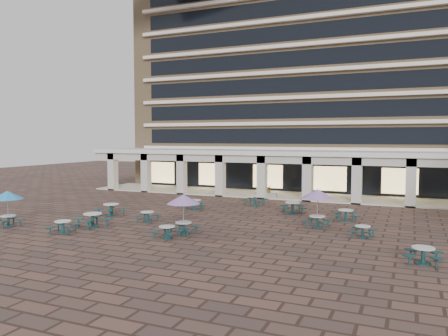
{
  "coord_description": "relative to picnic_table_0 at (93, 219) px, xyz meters",
  "views": [
    {
      "loc": [
        10.54,
        -25.88,
        5.64
      ],
      "look_at": [
        -1.9,
        3.0,
        3.44
      ],
      "focal_mm": 35.0,
      "sensor_mm": 36.0,
      "label": 1
    }
  ],
  "objects": [
    {
      "name": "picnic_table_5",
      "position": [
        -1.54,
        3.83,
        -0.02
      ],
      "size": [
        2.14,
        2.14,
        0.84
      ],
      "rotation": [
        0.0,
        0.0,
        -0.22
      ],
      "color": "#164143",
      "rests_on": "ground"
    },
    {
      "name": "picnic_table_1",
      "position": [
        -0.43,
        -2.12,
        -0.08
      ],
      "size": [
        1.95,
        1.95,
        0.73
      ],
      "rotation": [
        0.0,
        0.0,
        0.34
      ],
      "color": "#164143",
      "rests_on": "ground"
    },
    {
      "name": "picnic_table_12",
      "position": [
        2.87,
        8.45,
        -0.05
      ],
      "size": [
        2.13,
        2.13,
        0.78
      ],
      "rotation": [
        0.0,
        0.0,
        0.41
      ],
      "color": "#164143",
      "rests_on": "ground"
    },
    {
      "name": "planter_right",
      "position": [
        10.83,
        17.03,
        -0.08
      ],
      "size": [
        1.5,
        0.65,
        1.17
      ],
      "color": "#9A9A95",
      "rests_on": "ground"
    },
    {
      "name": "apartment_building",
      "position": [
        7.88,
        29.6,
        12.08
      ],
      "size": [
        40.0,
        15.5,
        25.2
      ],
      "color": "#A5835D",
      "rests_on": "ground"
    },
    {
      "name": "picnic_table_10",
      "position": [
        6.55,
        12.23,
        -0.01
      ],
      "size": [
        1.91,
        1.91,
        0.84
      ],
      "rotation": [
        0.0,
        0.0,
        -0.02
      ],
      "color": "#164143",
      "rests_on": "ground"
    },
    {
      "name": "picnic_table_11",
      "position": [
        13.1,
        5.37,
        1.53
      ],
      "size": [
        2.08,
        2.08,
        2.41
      ],
      "rotation": [
        0.0,
        0.0,
        -0.09
      ],
      "color": "#164143",
      "rests_on": "ground"
    },
    {
      "name": "picnic_table_13",
      "position": [
        14.42,
        8.4,
        -0.06
      ],
      "size": [
        1.98,
        1.98,
        0.76
      ],
      "rotation": [
        0.0,
        0.0,
        0.26
      ],
      "color": "#164143",
      "rests_on": "ground"
    },
    {
      "name": "picnic_table_2",
      "position": [
        5.93,
        -0.84,
        -0.11
      ],
      "size": [
        1.62,
        1.62,
        0.69
      ],
      "rotation": [
        0.0,
        0.0,
        -0.07
      ],
      "color": "#164143",
      "rests_on": "ground"
    },
    {
      "name": "picnic_table_3",
      "position": [
        19.02,
        -0.58,
        -0.07
      ],
      "size": [
        1.72,
        1.72,
        0.74
      ],
      "rotation": [
        0.0,
        0.0,
        -0.05
      ],
      "color": "#164143",
      "rests_on": "ground"
    },
    {
      "name": "picnic_table_0",
      "position": [
        0.0,
        0.0,
        0.0
      ],
      "size": [
        2.35,
        2.35,
        0.87
      ],
      "rotation": [
        0.0,
        0.0,
        -0.38
      ],
      "color": "#164143",
      "rests_on": "ground"
    },
    {
      "name": "picnic_table_9",
      "position": [
        10.38,
        9.83,
        -0.01
      ],
      "size": [
        2.29,
        2.29,
        0.84
      ],
      "rotation": [
        0.0,
        0.0,
        0.37
      ],
      "color": "#164143",
      "rests_on": "ground"
    },
    {
      "name": "picnic_table_6",
      "position": [
        6.31,
        0.39,
        1.46
      ],
      "size": [
        2.02,
        2.02,
        2.33
      ],
      "rotation": [
        0.0,
        0.0,
        0.01
      ],
      "color": "#164143",
      "rests_on": "ground"
    },
    {
      "name": "picnic_table_4",
      "position": [
        -5.03,
        -2.02,
        1.4
      ],
      "size": [
        1.95,
        1.95,
        2.26
      ],
      "rotation": [
        0.0,
        0.0,
        -0.35
      ],
      "color": "#164143",
      "rests_on": "ground"
    },
    {
      "name": "picnic_table_7",
      "position": [
        15.99,
        3.76,
        -0.13
      ],
      "size": [
        1.59,
        1.59,
        0.65
      ],
      "rotation": [
        0.0,
        0.0,
        -0.13
      ],
      "color": "#164143",
      "rests_on": "ground"
    },
    {
      "name": "ground",
      "position": [
        7.88,
        4.13,
        -0.52
      ],
      "size": [
        120.0,
        120.0,
        0.0
      ],
      "primitive_type": "plane",
      "color": "brown",
      "rests_on": "ground"
    },
    {
      "name": "picnic_table_8",
      "position": [
        2.2,
        2.86,
        -0.12
      ],
      "size": [
        1.61,
        1.61,
        0.67
      ],
      "rotation": [
        0.0,
        0.0,
        0.1
      ],
      "color": "#164143",
      "rests_on": "ground"
    },
    {
      "name": "retail_arcade",
      "position": [
        7.88,
        18.93,
        2.48
      ],
      "size": [
        42.0,
        6.6,
        4.4
      ],
      "color": "white",
      "rests_on": "ground"
    },
    {
      "name": "planter_left",
      "position": [
        6.3,
        17.03,
        -0.05
      ],
      "size": [
        1.5,
        0.64,
        1.2
      ],
      "color": "#9A9A95",
      "rests_on": "ground"
    }
  ]
}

